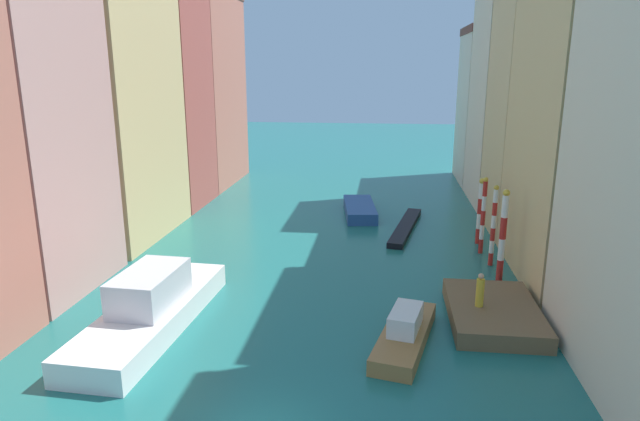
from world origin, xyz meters
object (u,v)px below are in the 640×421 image
(waterfront_dock, at_px, (493,312))
(mooring_pole_3, at_px, (480,210))
(mooring_pole_1, at_px, (493,225))
(mooring_pole_2, at_px, (483,215))
(mooring_pole_0, at_px, (503,235))
(motorboat_0, at_px, (405,332))
(person_on_dock, at_px, (480,291))
(vaporetto_white, at_px, (151,308))
(gondola_black, at_px, (406,227))
(motorboat_1, at_px, (360,209))

(waterfront_dock, bearing_deg, mooring_pole_3, 84.48)
(mooring_pole_1, height_order, mooring_pole_2, mooring_pole_2)
(mooring_pole_0, relative_size, motorboat_0, 0.81)
(mooring_pole_0, relative_size, mooring_pole_2, 1.06)
(mooring_pole_3, bearing_deg, person_on_dock, -98.71)
(vaporetto_white, bearing_deg, gondola_black, 55.08)
(mooring_pole_1, bearing_deg, vaporetto_white, -148.78)
(person_on_dock, distance_m, mooring_pole_3, 12.07)
(motorboat_0, bearing_deg, mooring_pole_3, 70.09)
(mooring_pole_2, distance_m, vaporetto_white, 20.34)
(mooring_pole_0, bearing_deg, vaporetto_white, -155.47)
(mooring_pole_0, distance_m, motorboat_0, 9.65)
(mooring_pole_1, relative_size, motorboat_0, 0.77)
(vaporetto_white, height_order, gondola_black, vaporetto_white)
(waterfront_dock, xyz_separation_m, mooring_pole_1, (1.20, 7.51, 2.07))
(mooring_pole_2, height_order, motorboat_1, mooring_pole_2)
(mooring_pole_2, height_order, gondola_black, mooring_pole_2)
(mooring_pole_1, height_order, gondola_black, mooring_pole_1)
(mooring_pole_0, xyz_separation_m, motorboat_0, (-5.32, -7.77, -2.09))
(person_on_dock, distance_m, motorboat_0, 4.32)
(mooring_pole_0, distance_m, mooring_pole_2, 4.62)
(vaporetto_white, relative_size, motorboat_0, 1.73)
(mooring_pole_3, distance_m, gondola_black, 5.74)
(waterfront_dock, bearing_deg, mooring_pole_0, 76.26)
(motorboat_0, bearing_deg, waterfront_dock, 33.64)
(mooring_pole_1, height_order, motorboat_0, mooring_pole_1)
(waterfront_dock, distance_m, mooring_pole_1, 7.88)
(motorboat_0, bearing_deg, motorboat_1, 98.01)
(mooring_pole_3, bearing_deg, motorboat_1, 141.93)
(waterfront_dock, bearing_deg, vaporetto_white, -170.78)
(mooring_pole_2, xyz_separation_m, motorboat_0, (-5.06, -12.39, -1.94))
(mooring_pole_2, xyz_separation_m, motorboat_1, (-7.99, 8.40, -2.03))
(waterfront_dock, bearing_deg, person_on_dock, -162.18)
(mooring_pole_1, bearing_deg, mooring_pole_2, 96.07)
(mooring_pole_1, bearing_deg, waterfront_dock, -99.11)
(waterfront_dock, height_order, gondola_black, waterfront_dock)
(motorboat_1, bearing_deg, mooring_pole_2, -46.44)
(person_on_dock, relative_size, mooring_pole_3, 0.36)
(person_on_dock, xyz_separation_m, motorboat_1, (-6.32, 18.29, -1.07))
(mooring_pole_2, bearing_deg, vaporetto_white, -143.21)
(motorboat_1, bearing_deg, gondola_black, -46.87)
(motorboat_1, bearing_deg, mooring_pole_3, -38.07)
(waterfront_dock, height_order, mooring_pole_2, mooring_pole_2)
(mooring_pole_1, relative_size, mooring_pole_3, 1.10)
(mooring_pole_3, height_order, motorboat_1, mooring_pole_3)
(gondola_black, distance_m, motorboat_1, 5.10)
(mooring_pole_1, distance_m, gondola_black, 8.61)
(mooring_pole_2, bearing_deg, waterfront_dock, -95.75)
(person_on_dock, bearing_deg, mooring_pole_3, 81.29)
(person_on_dock, xyz_separation_m, mooring_pole_2, (1.67, 9.89, 0.96))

